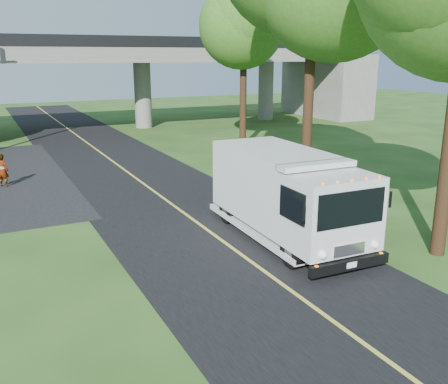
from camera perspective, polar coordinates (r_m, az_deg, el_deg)
ground at (r=12.75m, az=9.93°, el=-12.74°), size 120.00×120.00×0.00m
road at (r=21.00m, az=-6.37°, el=-1.15°), size 7.00×90.00×0.02m
lane_line at (r=21.00m, az=-6.37°, el=-1.10°), size 0.12×90.00×0.01m
overpass at (r=41.53m, az=-17.48°, el=12.79°), size 54.00×10.00×7.30m
tree_right_far at (r=33.04m, az=2.77°, el=19.46°), size 5.77×5.67×10.99m
step_van at (r=16.50m, az=7.12°, el=-0.10°), size 2.79×7.04×2.92m
pedestrian at (r=25.35m, az=-23.99°, el=2.26°), size 0.68×0.61×1.56m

